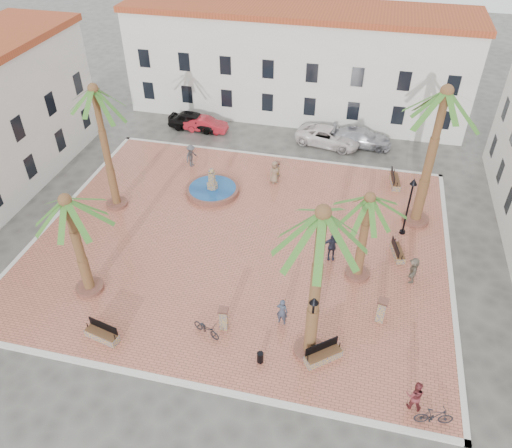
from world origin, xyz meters
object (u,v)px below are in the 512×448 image
object	(u,v)px
palm_sw	(69,213)
car_silver	(361,138)
bollard_n	(277,169)
pedestrian_fountain_b	(332,247)
cyclist_b	(415,395)
bicycle_a	(206,328)
palm_nw	(96,102)
bench_e	(397,252)
cyclist_a	(282,312)
palm_e	(368,209)
pedestrian_north	(191,156)
car_white	(329,137)
bench_ne	(395,181)
bollard_e	(382,310)
lamppost_s	(313,317)
bench_s	(102,335)
bollard_se	(224,318)
bench_se	(323,356)
palm_ne	(443,107)
lamppost_e	(410,197)
pedestrian_east	(413,270)
car_red	(206,124)
palm_s	(321,230)
pedestrian_fountain_a	(275,172)
car_black	(194,121)
litter_bin	(260,357)
fountain	(213,189)
bicycle_b	(434,416)

from	to	relation	value
palm_sw	car_silver	size ratio (longest dim) A/B	1.30
bollard_n	pedestrian_fountain_b	bearing A→B (deg)	-59.14
bollard_n	cyclist_b	bearing A→B (deg)	-60.93
bicycle_a	palm_nw	bearing A→B (deg)	68.40
palm_sw	bench_e	world-z (taller)	palm_sw
cyclist_a	palm_e	bearing A→B (deg)	-119.13
pedestrian_north	car_white	size ratio (longest dim) A/B	0.33
bench_ne	bollard_e	size ratio (longest dim) A/B	1.36
lamppost_s	bench_s	bearing A→B (deg)	-172.28
palm_sw	lamppost_s	world-z (taller)	palm_sw
bench_e	bench_ne	world-z (taller)	bench_ne
pedestrian_north	bollard_se	bearing A→B (deg)	-136.01
bollard_se	bench_se	bearing A→B (deg)	-8.65
palm_e	bench_ne	xyz separation A→B (m)	(1.98, 10.45, -4.55)
cyclist_b	pedestrian_north	distance (m)	24.38
palm_sw	car_silver	bearing A→B (deg)	56.35
palm_ne	car_silver	distance (m)	13.32
lamppost_e	pedestrian_east	xyz separation A→B (m)	(0.52, -4.43, -2.03)
palm_ne	pedestrian_north	xyz separation A→B (m)	(-17.09, 3.30, -7.35)
car_red	bench_se	bearing A→B (deg)	-148.80
palm_s	pedestrian_fountain_a	distance (m)	17.17
bench_se	lamppost_e	distance (m)	12.13
car_black	pedestrian_north	bearing A→B (deg)	-160.11
bench_e	lamppost_s	world-z (taller)	lamppost_s
bench_s	pedestrian_fountain_b	world-z (taller)	pedestrian_fountain_b
lamppost_e	bicycle_a	distance (m)	15.04
litter_bin	car_red	xyz separation A→B (m)	(-10.26, 23.12, 0.17)
palm_e	car_black	bearing A→B (deg)	134.58
fountain	car_red	world-z (taller)	fountain
car_white	bench_s	bearing A→B (deg)	170.42
bench_e	bollard_n	size ratio (longest dim) A/B	1.47
bicycle_b	pedestrian_north	distance (m)	25.45
cyclist_b	car_black	distance (m)	30.54
pedestrian_north	pedestrian_east	world-z (taller)	pedestrian_north
cyclist_a	car_black	bearing A→B (deg)	-50.83
bench_ne	cyclist_a	bearing A→B (deg)	152.07
car_red	car_silver	distance (m)	13.55
palm_sw	pedestrian_fountain_a	size ratio (longest dim) A/B	3.76
palm_s	bench_e	bearing A→B (deg)	63.62
bollard_se	bicycle_a	xyz separation A→B (m)	(-0.77, -0.62, -0.30)
bollard_se	pedestrian_fountain_b	bearing A→B (deg)	54.61
bench_se	bench_ne	world-z (taller)	bench_ne
bollard_se	bench_e	bearing A→B (deg)	42.33
lamppost_s	fountain	bearing A→B (deg)	125.22
car_black	palm_e	bearing A→B (deg)	-133.17
car_black	pedestrian_fountain_b	bearing A→B (deg)	-134.48
pedestrian_fountain_b	car_black	bearing A→B (deg)	124.17
palm_sw	palm_s	xyz separation A→B (m)	(12.94, -1.47, 2.40)
car_black	bicycle_a	bearing A→B (deg)	-157.18
bollard_se	bollard_e	world-z (taller)	bollard_e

